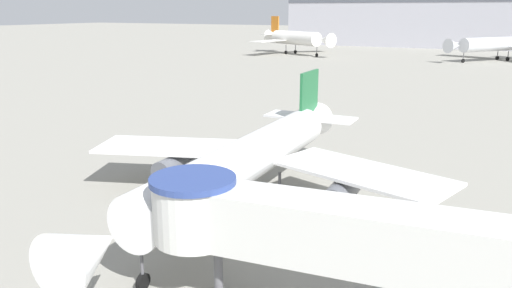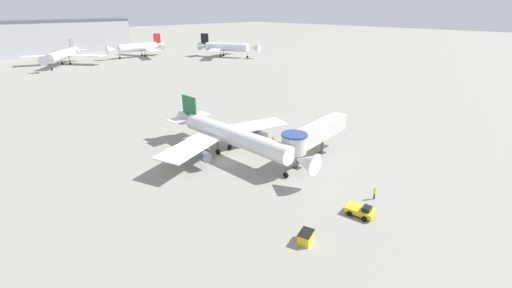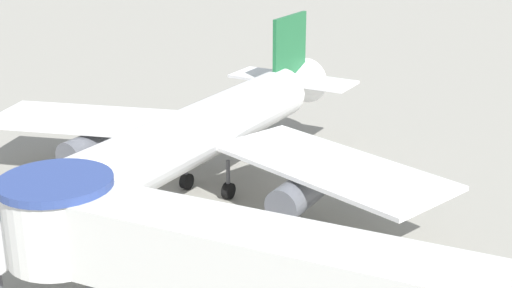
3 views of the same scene
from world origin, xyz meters
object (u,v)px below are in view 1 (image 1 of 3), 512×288
(background_jet_orange_tail, at_px, (295,38))
(main_airplane, at_px, (250,159))
(background_jet_gray_tail, at_px, (498,44))
(jet_bridge, at_px, (303,228))
(traffic_cone_starboard_wing, at_px, (405,230))

(background_jet_orange_tail, bearing_deg, main_airplane, -129.38)
(main_airplane, height_order, background_jet_gray_tail, background_jet_gray_tail)
(jet_bridge, xyz_separation_m, traffic_cone_starboard_wing, (2.54, 11.03, -4.14))
(traffic_cone_starboard_wing, relative_size, background_jet_gray_tail, 0.03)
(main_airplane, height_order, background_jet_orange_tail, background_jet_orange_tail)
(background_jet_orange_tail, height_order, background_jet_gray_tail, background_jet_orange_tail)
(traffic_cone_starboard_wing, relative_size, background_jet_orange_tail, 0.03)
(main_airplane, xyz_separation_m, background_jet_orange_tail, (-47.25, 119.78, 1.49))
(traffic_cone_starboard_wing, bearing_deg, jet_bridge, -102.96)
(jet_bridge, bearing_deg, background_jet_orange_tail, 106.97)
(jet_bridge, distance_m, background_jet_gray_tail, 136.82)
(jet_bridge, bearing_deg, background_jet_gray_tail, 82.69)
(main_airplane, bearing_deg, background_jet_orange_tail, 110.17)
(jet_bridge, relative_size, traffic_cone_starboard_wing, 21.12)
(main_airplane, distance_m, background_jet_gray_tail, 126.55)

